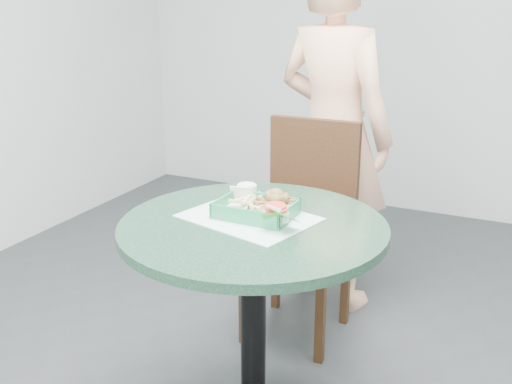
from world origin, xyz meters
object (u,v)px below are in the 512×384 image
at_px(cafe_table, 253,279).
at_px(sauce_ramekin, 246,195).
at_px(dining_chair, 305,214).
at_px(diner_person, 334,120).
at_px(food_basket, 256,218).
at_px(crab_sandwich, 276,205).

xyz_separation_m(cafe_table, sauce_ramekin, (-0.09, 0.14, 0.22)).
bearing_deg(dining_chair, cafe_table, -82.88).
xyz_separation_m(diner_person, sauce_ramekin, (0.00, -0.91, -0.09)).
relative_size(cafe_table, food_basket, 3.51).
distance_m(dining_chair, sauce_ramekin, 0.66).
relative_size(dining_chair, crab_sandwich, 8.42).
bearing_deg(dining_chair, sauce_ramekin, -89.69).
height_order(dining_chair, food_basket, dining_chair).
xyz_separation_m(food_basket, crab_sandwich, (0.05, 0.05, 0.03)).
bearing_deg(cafe_table, sauce_ramekin, 122.72).
distance_m(food_basket, crab_sandwich, 0.08).
xyz_separation_m(dining_chair, food_basket, (0.09, -0.69, 0.23)).
height_order(food_basket, sauce_ramekin, sauce_ramekin).
distance_m(dining_chair, crab_sandwich, 0.71).
bearing_deg(diner_person, crab_sandwich, 114.09).
bearing_deg(dining_chair, diner_person, 86.72).
height_order(cafe_table, sauce_ramekin, sauce_ramekin).
distance_m(dining_chair, diner_person, 0.47).
bearing_deg(cafe_table, crab_sandwich, 71.22).
bearing_deg(food_basket, sauce_ramekin, 129.70).
bearing_deg(diner_person, food_basket, 111.05).
relative_size(cafe_table, diner_person, 0.46).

